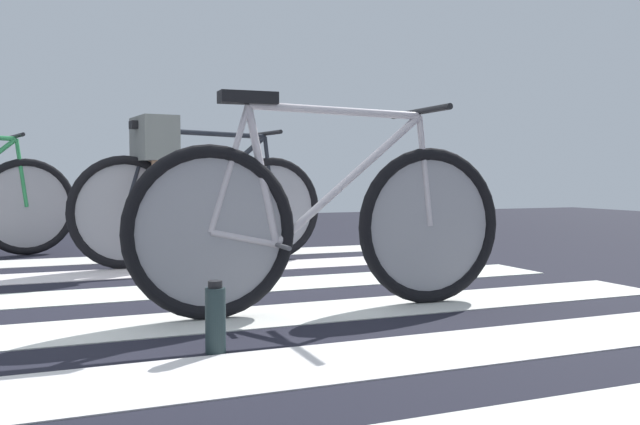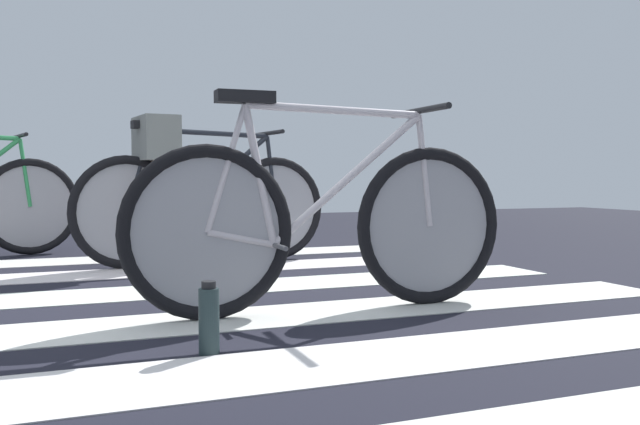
{
  "view_description": "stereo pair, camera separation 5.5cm",
  "coord_description": "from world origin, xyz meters",
  "px_view_note": "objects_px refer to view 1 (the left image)",
  "views": [
    {
      "loc": [
        -0.34,
        -3.13,
        0.61
      ],
      "look_at": [
        1.03,
        0.18,
        0.42
      ],
      "focal_mm": 38.78,
      "sensor_mm": 36.0,
      "label": 1
    },
    {
      "loc": [
        -0.29,
        -3.13,
        0.61
      ],
      "look_at": [
        1.03,
        0.18,
        0.42
      ],
      "focal_mm": 38.78,
      "sensor_mm": 36.0,
      "label": 2
    }
  ],
  "objects_px": {
    "bicycle_1_of_3": "(326,223)",
    "cyclist_2_of_3": "(155,170)",
    "bicycle_2_of_3": "(202,206)",
    "water_bottle": "(215,319)"
  },
  "relations": [
    {
      "from": "bicycle_1_of_3",
      "to": "water_bottle",
      "type": "relative_size",
      "value": 7.17
    },
    {
      "from": "cyclist_2_of_3",
      "to": "bicycle_2_of_3",
      "type": "bearing_deg",
      "value": 0.0
    },
    {
      "from": "bicycle_1_of_3",
      "to": "water_bottle",
      "type": "distance_m",
      "value": 0.85
    },
    {
      "from": "bicycle_1_of_3",
      "to": "water_bottle",
      "type": "height_order",
      "value": "bicycle_1_of_3"
    },
    {
      "from": "bicycle_2_of_3",
      "to": "water_bottle",
      "type": "distance_m",
      "value": 2.37
    },
    {
      "from": "bicycle_1_of_3",
      "to": "cyclist_2_of_3",
      "type": "bearing_deg",
      "value": 105.56
    },
    {
      "from": "bicycle_1_of_3",
      "to": "cyclist_2_of_3",
      "type": "distance_m",
      "value": 1.82
    },
    {
      "from": "bicycle_2_of_3",
      "to": "water_bottle",
      "type": "bearing_deg",
      "value": -107.78
    },
    {
      "from": "water_bottle",
      "to": "bicycle_1_of_3",
      "type": "bearing_deg",
      "value": 40.16
    },
    {
      "from": "cyclist_2_of_3",
      "to": "water_bottle",
      "type": "xyz_separation_m",
      "value": [
        -0.18,
        -2.27,
        -0.51
      ]
    }
  ]
}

